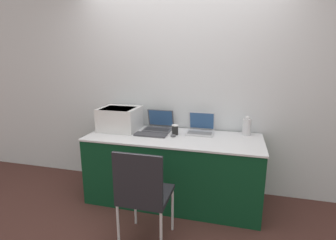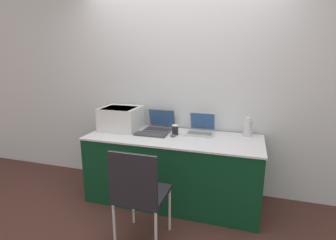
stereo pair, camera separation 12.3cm
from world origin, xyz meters
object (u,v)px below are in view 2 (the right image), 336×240
at_px(external_keyboard, 151,134).
at_px(laptop_right, 201,129).
at_px(mouse, 173,136).
at_px(coffee_cup, 175,130).
at_px(printer, 121,117).
at_px(chair, 139,190).
at_px(laptop_left, 160,125).
at_px(metal_pitcher, 248,127).

bearing_deg(external_keyboard, laptop_right, 24.99).
height_order(external_keyboard, mouse, mouse).
bearing_deg(mouse, coffee_cup, 91.41).
height_order(coffee_cup, mouse, coffee_cup).
xyz_separation_m(printer, chair, (0.64, -0.95, -0.39)).
bearing_deg(mouse, printer, 170.38).
distance_m(laptop_left, laptop_right, 0.52).
relative_size(laptop_left, mouse, 4.96).
distance_m(laptop_right, mouse, 0.37).
distance_m(printer, coffee_cup, 0.71).
distance_m(laptop_left, metal_pitcher, 1.05).
xyz_separation_m(external_keyboard, coffee_cup, (0.26, 0.11, 0.05)).
relative_size(coffee_cup, chair, 0.12).
distance_m(external_keyboard, mouse, 0.26).
bearing_deg(metal_pitcher, external_keyboard, -164.04).
distance_m(laptop_left, external_keyboard, 0.27).
bearing_deg(laptop_left, external_keyboard, -93.60).
bearing_deg(coffee_cup, mouse, -88.59).
height_order(printer, laptop_right, printer).
distance_m(laptop_right, metal_pitcher, 0.53).
bearing_deg(printer, chair, -55.94).
bearing_deg(metal_pitcher, mouse, -160.39).
xyz_separation_m(laptop_right, external_keyboard, (-0.54, -0.25, -0.04)).
height_order(external_keyboard, chair, chair).
distance_m(laptop_left, mouse, 0.35).
height_order(laptop_left, laptop_right, same).
height_order(laptop_right, chair, laptop_right).
height_order(coffee_cup, chair, chair).
bearing_deg(laptop_left, mouse, -45.76).
xyz_separation_m(printer, laptop_right, (0.98, 0.11, -0.10)).
relative_size(laptop_right, chair, 0.34).
relative_size(printer, chair, 0.49).
relative_size(laptop_right, mouse, 4.69).
xyz_separation_m(laptop_left, external_keyboard, (-0.02, -0.27, -0.04)).
xyz_separation_m(metal_pitcher, chair, (-0.87, -1.11, -0.35)).
bearing_deg(chair, laptop_left, 99.56).
relative_size(laptop_left, coffee_cup, 2.89).
height_order(laptop_left, external_keyboard, laptop_left).
bearing_deg(laptop_right, metal_pitcher, 5.72).
xyz_separation_m(laptop_left, metal_pitcher, (1.05, 0.03, 0.05)).
xyz_separation_m(laptop_left, mouse, (0.25, -0.25, -0.04)).
bearing_deg(laptop_left, coffee_cup, -33.50).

